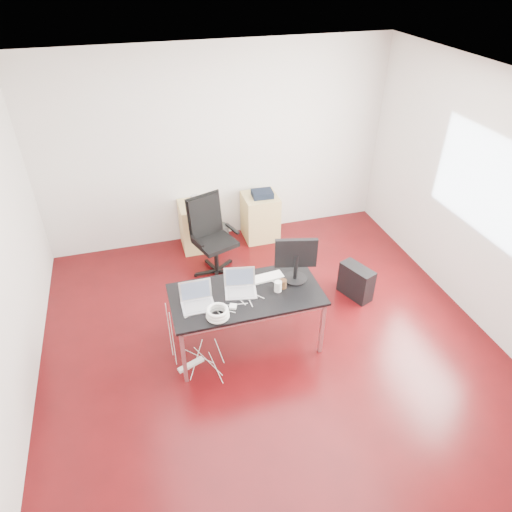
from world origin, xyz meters
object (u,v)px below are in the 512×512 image
object	(u,v)px
pc_tower	(356,282)
filing_cabinet_right	(260,217)
office_chair	(211,233)
desk	(246,297)
filing_cabinet_left	(198,226)

from	to	relation	value
pc_tower	filing_cabinet_right	bearing A→B (deg)	92.32
office_chair	filing_cabinet_right	distance (m)	1.13
office_chair	desk	bearing A→B (deg)	-106.76
desk	pc_tower	bearing A→B (deg)	15.63
office_chair	pc_tower	distance (m)	1.98
pc_tower	office_chair	bearing A→B (deg)	125.59
office_chair	filing_cabinet_left	bearing A→B (deg)	77.18
filing_cabinet_right	office_chair	bearing A→B (deg)	-142.85
office_chair	filing_cabinet_left	size ratio (longest dim) A/B	1.54
filing_cabinet_left	filing_cabinet_right	bearing A→B (deg)	0.00
office_chair	filing_cabinet_left	xyz separation A→B (m)	(-0.08, 0.66, -0.26)
filing_cabinet_left	filing_cabinet_right	distance (m)	0.95
desk	filing_cabinet_right	bearing A→B (deg)	69.61
office_chair	filing_cabinet_right	world-z (taller)	office_chair
desk	filing_cabinet_right	size ratio (longest dim) A/B	2.29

